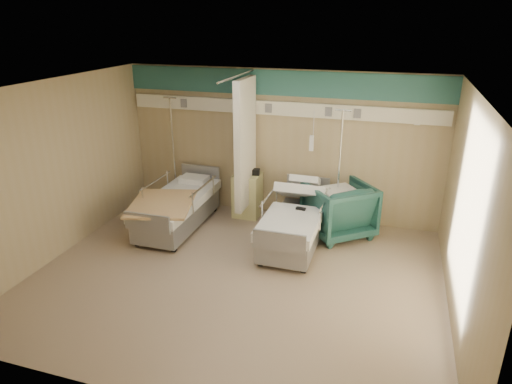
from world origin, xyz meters
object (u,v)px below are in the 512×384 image
bed_left (178,212)px  visitor_armchair (339,209)px  bedside_cabinet (247,195)px  bed_right (295,227)px  iv_stand_right (336,208)px  iv_stand_left (176,184)px

bed_left → visitor_armchair: bearing=11.9°
bedside_cabinet → visitor_armchair: visitor_armchair is taller
bed_left → bedside_cabinet: size_ratio=2.54×
bed_left → bedside_cabinet: bedside_cabinet is taller
bed_right → visitor_armchair: (0.65, 0.60, 0.17)m
bed_right → iv_stand_right: iv_stand_right is taller
visitor_armchair → bedside_cabinet: bearing=-48.4°
bed_left → iv_stand_left: size_ratio=0.97×
visitor_armchair → iv_stand_right: bearing=-105.4°
iv_stand_right → bed_right: bearing=-129.4°
bed_left → iv_stand_left: (-0.52, 0.96, 0.14)m
visitor_armchair → bed_right: bearing=3.8°
bed_right → bedside_cabinet: bearing=142.0°
bed_right → iv_stand_right: size_ratio=0.97×
iv_stand_left → bedside_cabinet: bearing=-2.4°
bed_left → visitor_armchair: size_ratio=2.03×
bed_left → iv_stand_right: iv_stand_right is taller
bed_right → bedside_cabinet: bedside_cabinet is taller
visitor_armchair → iv_stand_right: (-0.05, 0.12, -0.03)m
visitor_armchair → iv_stand_right: size_ratio=0.48×
visitor_armchair → iv_stand_right: 0.14m
bed_left → iv_stand_left: bearing=118.3°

